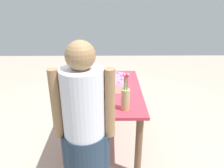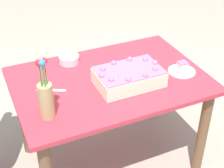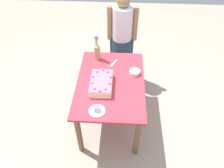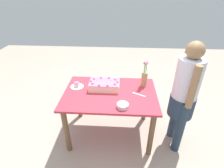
{
  "view_description": "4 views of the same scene",
  "coord_description": "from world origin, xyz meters",
  "px_view_note": "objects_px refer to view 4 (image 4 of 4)",
  "views": [
    {
      "loc": [
        -2.27,
        -0.07,
        1.77
      ],
      "look_at": [
        0.09,
        -0.09,
        0.76
      ],
      "focal_mm": 35.0,
      "sensor_mm": 36.0,
      "label": 1
    },
    {
      "loc": [
        -0.75,
        -1.71,
        1.94
      ],
      "look_at": [
        -0.03,
        -0.11,
        0.77
      ],
      "focal_mm": 55.0,
      "sensor_mm": 36.0,
      "label": 2
    },
    {
      "loc": [
        1.98,
        0.13,
        2.63
      ],
      "look_at": [
        0.06,
        0.02,
        0.76
      ],
      "focal_mm": 35.0,
      "sensor_mm": 36.0,
      "label": 3
    },
    {
      "loc": [
        -0.15,
        1.94,
        2.03
      ],
      "look_at": [
        -0.03,
        -0.02,
        0.86
      ],
      "focal_mm": 28.0,
      "sensor_mm": 36.0,
      "label": 4
    }
  ],
  "objects_px": {
    "flower_vase": "(144,77)",
    "sheet_cake": "(104,85)",
    "cake_knife": "(139,95)",
    "fruit_bowl": "(123,106)",
    "person_standing": "(185,93)",
    "serving_plate_with_slice": "(77,86)"
  },
  "relations": [
    {
      "from": "cake_knife",
      "to": "person_standing",
      "type": "xyz_separation_m",
      "value": [
        -0.54,
        0.1,
        0.12
      ]
    },
    {
      "from": "cake_knife",
      "to": "sheet_cake",
      "type": "bearing_deg",
      "value": -168.49
    },
    {
      "from": "flower_vase",
      "to": "fruit_bowl",
      "type": "bearing_deg",
      "value": 60.51
    },
    {
      "from": "serving_plate_with_slice",
      "to": "flower_vase",
      "type": "distance_m",
      "value": 0.95
    },
    {
      "from": "serving_plate_with_slice",
      "to": "fruit_bowl",
      "type": "distance_m",
      "value": 0.77
    },
    {
      "from": "flower_vase",
      "to": "person_standing",
      "type": "height_order",
      "value": "person_standing"
    },
    {
      "from": "person_standing",
      "to": "serving_plate_with_slice",
      "type": "bearing_deg",
      "value": -9.75
    },
    {
      "from": "serving_plate_with_slice",
      "to": "cake_knife",
      "type": "height_order",
      "value": "serving_plate_with_slice"
    },
    {
      "from": "sheet_cake",
      "to": "fruit_bowl",
      "type": "bearing_deg",
      "value": 122.19
    },
    {
      "from": "cake_knife",
      "to": "person_standing",
      "type": "distance_m",
      "value": 0.56
    },
    {
      "from": "sheet_cake",
      "to": "person_standing",
      "type": "xyz_separation_m",
      "value": [
        -1.0,
        0.23,
        0.06
      ]
    },
    {
      "from": "cake_knife",
      "to": "fruit_bowl",
      "type": "bearing_deg",
      "value": -99.73
    },
    {
      "from": "fruit_bowl",
      "to": "flower_vase",
      "type": "bearing_deg",
      "value": -119.49
    },
    {
      "from": "sheet_cake",
      "to": "fruit_bowl",
      "type": "relative_size",
      "value": 2.92
    },
    {
      "from": "flower_vase",
      "to": "fruit_bowl",
      "type": "xyz_separation_m",
      "value": [
        0.29,
        0.52,
        -0.11
      ]
    },
    {
      "from": "flower_vase",
      "to": "sheet_cake",
      "type": "bearing_deg",
      "value": 11.0
    },
    {
      "from": "fruit_bowl",
      "to": "person_standing",
      "type": "bearing_deg",
      "value": -166.06
    },
    {
      "from": "serving_plate_with_slice",
      "to": "person_standing",
      "type": "height_order",
      "value": "person_standing"
    },
    {
      "from": "sheet_cake",
      "to": "cake_knife",
      "type": "xyz_separation_m",
      "value": [
        -0.47,
        0.13,
        -0.05
      ]
    },
    {
      "from": "sheet_cake",
      "to": "serving_plate_with_slice",
      "type": "bearing_deg",
      "value": -2.07
    },
    {
      "from": "fruit_bowl",
      "to": "person_standing",
      "type": "distance_m",
      "value": 0.77
    },
    {
      "from": "sheet_cake",
      "to": "person_standing",
      "type": "relative_size",
      "value": 0.28
    }
  ]
}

